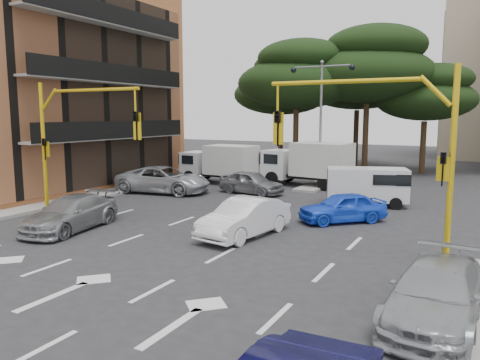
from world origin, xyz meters
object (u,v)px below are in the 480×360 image
object	(u,v)px
car_blue_compact	(342,207)
box_truck_a	(219,164)
car_white_hatch	(245,218)
signal_mast_left	(71,130)
car_silver_cross_a	(163,180)
car_silver_parked	(436,293)
car_silver_wagon	(71,213)
street_lamp_center	(321,101)
box_truck_b	(307,164)
signal_mast_right	(389,137)
car_silver_cross_b	(251,182)
van_white	(367,187)

from	to	relation	value
car_blue_compact	box_truck_a	bearing A→B (deg)	-168.93
car_white_hatch	signal_mast_left	bearing A→B (deg)	-167.75
car_silver_cross_a	car_blue_compact	bearing A→B (deg)	-111.67
signal_mast_left	car_silver_cross_a	size ratio (longest dim) A/B	1.08
car_white_hatch	car_blue_compact	bearing A→B (deg)	65.78
signal_mast_left	box_truck_a	bearing A→B (deg)	87.63
car_silver_parked	box_truck_a	xyz separation A→B (m)	(-15.01, 16.00, 0.63)
car_silver_wagon	box_truck_a	xyz separation A→B (m)	(-1.27, 13.80, 0.62)
car_blue_compact	car_silver_cross_a	distance (m)	11.69
street_lamp_center	box_truck_b	xyz separation A→B (m)	(-0.67, -0.50, -4.02)
box_truck_a	signal_mast_right	bearing A→B (deg)	-130.19
signal_mast_right	car_silver_cross_b	world-z (taller)	signal_mast_right
car_silver_wagon	car_silver_parked	xyz separation A→B (m)	(13.74, -2.20, -0.01)
car_blue_compact	car_silver_cross_a	bearing A→B (deg)	-146.22
car_blue_compact	van_white	world-z (taller)	van_white
car_silver_cross_a	car_silver_cross_b	xyz separation A→B (m)	(4.76, 2.03, -0.10)
van_white	box_truck_b	bearing A→B (deg)	-153.20
box_truck_b	car_silver_cross_a	bearing A→B (deg)	140.65
signal_mast_left	car_silver_cross_b	world-z (taller)	signal_mast_left
street_lamp_center	car_blue_compact	distance (m)	11.33
van_white	car_silver_wagon	bearing A→B (deg)	-60.31
street_lamp_center	box_truck_b	size ratio (longest dim) A/B	1.35
car_silver_cross_b	van_white	distance (m)	6.73
signal_mast_left	box_truck_a	distance (m)	12.30
car_silver_cross_b	box_truck_a	bearing A→B (deg)	63.80
car_silver_wagon	car_silver_cross_b	xyz separation A→B (m)	(2.55, 10.97, 0.01)
car_silver_wagon	car_silver_cross_b	distance (m)	11.26
signal_mast_right	signal_mast_left	world-z (taller)	same
car_blue_compact	car_silver_wagon	bearing A→B (deg)	-98.84
street_lamp_center	car_white_hatch	world-z (taller)	street_lamp_center
car_silver_wagon	car_silver_cross_b	size ratio (longest dim) A/B	1.16
car_silver_wagon	box_truck_a	distance (m)	13.87
car_silver_wagon	car_silver_parked	distance (m)	13.91
car_silver_wagon	box_truck_b	world-z (taller)	box_truck_b
car_silver_wagon	car_blue_compact	bearing A→B (deg)	26.00
signal_mast_right	car_silver_parked	distance (m)	5.47
car_white_hatch	box_truck_b	bearing A→B (deg)	108.18
signal_mast_left	street_lamp_center	world-z (taller)	street_lamp_center
car_white_hatch	car_silver_parked	bearing A→B (deg)	-24.15
signal_mast_left	car_silver_cross_a	distance (m)	7.81
signal_mast_right	car_silver_wagon	distance (m)	12.40
car_silver_parked	box_truck_b	world-z (taller)	box_truck_b
car_silver_cross_b	car_silver_parked	distance (m)	17.28
signal_mast_right	car_white_hatch	distance (m)	6.15
signal_mast_left	van_white	xyz separation A→B (m)	(11.03, 8.77, -2.91)
signal_mast_left	car_silver_cross_b	bearing A→B (deg)	64.82
car_silver_cross_a	box_truck_a	size ratio (longest dim) A/B	1.06
box_truck_a	car_silver_cross_a	bearing A→B (deg)	171.35
box_truck_a	box_truck_b	size ratio (longest dim) A/B	0.91
car_white_hatch	box_truck_b	world-z (taller)	box_truck_b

